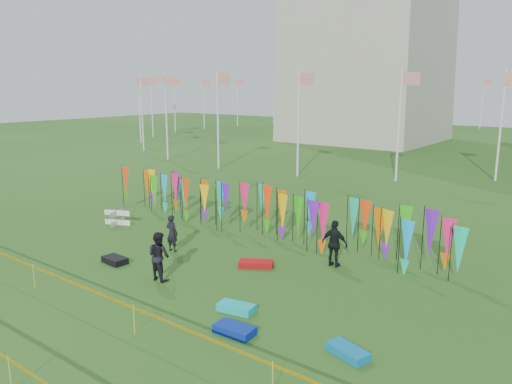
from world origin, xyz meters
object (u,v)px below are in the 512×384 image
Objects in this scene: kite_bag_blue at (234,330)px; kite_bag_black at (115,260)px; kite_bag_red at (256,264)px; box_kite at (117,218)px; person_right at (335,244)px; kite_bag_turquoise at (236,308)px; person_left at (172,233)px; kite_bag_teal at (348,351)px; person_mid at (159,256)px.

kite_bag_black is (-7.42, 1.52, -0.00)m from kite_bag_blue.
kite_bag_black reaches higher than kite_bag_red.
kite_bag_black is at bearing 168.40° from kite_bag_blue.
box_kite is 12.84m from kite_bag_blue.
kite_bag_turquoise is (-0.50, -5.32, -0.80)m from person_right.
person_left reaches higher than kite_bag_teal.
person_mid reaches higher than person_left.
person_right reaches higher than kite_bag_teal.
kite_bag_blue is at bearing -58.98° from kite_bag_red.
box_kite is 15.44m from kite_bag_teal.
kite_bag_red is at bearing -175.20° from person_left.
kite_bag_turquoise is at bearing 127.78° from kite_bag_blue.
person_left reaches higher than kite_bag_black.
person_left reaches higher than kite_bag_red.
person_mid is 3.78m from kite_bag_red.
kite_bag_teal is (14.89, -4.09, -0.28)m from box_kite.
kite_bag_turquoise is at bearing -61.47° from kite_bag_red.
kite_bag_black is 10.51m from kite_bag_teal.
kite_bag_turquoise is at bearing -19.46° from box_kite.
kite_bag_teal is at bearing 158.22° from person_left.
kite_bag_blue is 1.11× the size of kite_bag_black.
kite_bag_blue is (0.38, -6.46, -0.80)m from person_right.
person_mid reaches higher than kite_bag_turquoise.
kite_bag_teal is (7.80, -0.54, -0.78)m from person_mid.
kite_bag_blue is at bearing -11.60° from kite_bag_black.
box_kite is at bearing 5.27° from person_right.
kite_bag_red is at bearing 121.02° from kite_bag_blue.
person_left is at bearing 19.95° from person_right.
kite_bag_turquoise is 1.44m from kite_bag_blue.
box_kite is at bearing 177.28° from kite_bag_red.
person_mid reaches higher than kite_bag_black.
kite_bag_blue is at bearing 91.38° from person_right.
person_left is at bearing 72.86° from kite_bag_black.
kite_bag_teal is (3.07, 0.91, -0.01)m from kite_bag_blue.
person_right reaches higher than kite_bag_turquoise.
box_kite is at bearing 141.63° from kite_bag_black.
person_right is 5.40m from kite_bag_turquoise.
kite_bag_blue and kite_bag_black have the same top height.
kite_bag_red is 5.58m from kite_bag_black.
box_kite is 5.26m from person_left.
kite_bag_black is at bearing 0.03° from person_mid.
kite_bag_turquoise is 0.88× the size of kite_bag_red.
box_kite reaches higher than kite_bag_red.
person_left is 0.86× the size of person_right.
box_kite is 0.44× the size of person_mid.
kite_bag_teal is at bearing 119.91° from person_right.
kite_bag_blue is 3.20m from kite_bag_teal.
person_mid is at bearing -122.43° from kite_bag_red.
kite_bag_turquoise is (3.85, -0.31, -0.78)m from person_mid.
kite_bag_red is 1.13× the size of kite_bag_teal.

